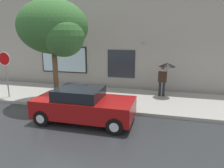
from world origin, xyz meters
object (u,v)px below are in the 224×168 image
fire_hydrant (96,95)px  stop_sign (5,65)px  parked_car (84,105)px  pedestrian_with_umbrella (165,70)px  street_tree (55,29)px

fire_hydrant → stop_sign: 5.21m
parked_car → pedestrian_with_umbrella: bearing=51.5°
stop_sign → parked_car: bearing=-18.2°
pedestrian_with_umbrella → stop_sign: (-8.39, -2.36, 0.30)m
parked_car → stop_sign: (-5.17, 1.70, 1.22)m
parked_car → fire_hydrant: size_ratio=5.15×
parked_car → fire_hydrant: (-0.16, 2.00, -0.17)m
parked_car → stop_sign: bearing=161.8°
fire_hydrant → pedestrian_with_umbrella: bearing=31.2°
pedestrian_with_umbrella → stop_sign: size_ratio=0.75×
pedestrian_with_umbrella → fire_hydrant: bearing=-148.8°
stop_sign → street_tree: bearing=-0.5°
fire_hydrant → parked_car: bearing=-85.4°
parked_car → street_tree: (-2.05, 1.67, 3.11)m
pedestrian_with_umbrella → street_tree: street_tree is taller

